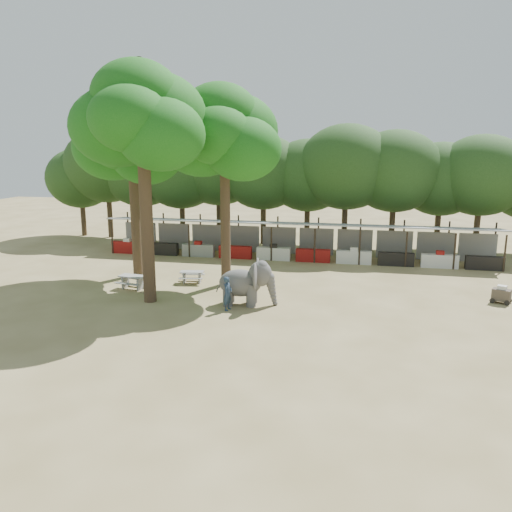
% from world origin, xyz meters
% --- Properties ---
extents(ground, '(100.00, 100.00, 0.00)m').
position_xyz_m(ground, '(0.00, 0.00, 0.00)').
color(ground, brown).
rests_on(ground, ground).
extents(vendor_stalls, '(28.00, 2.99, 2.80)m').
position_xyz_m(vendor_stalls, '(-0.00, 13.84, 1.18)').
color(vendor_stalls, '#919398').
rests_on(vendor_stalls, ground).
extents(yard_tree_left, '(7.10, 6.90, 11.02)m').
position_xyz_m(yard_tree_left, '(-9.13, 7.19, 8.20)').
color(yard_tree_left, '#332316').
rests_on(yard_tree_left, ground).
extents(yard_tree_center, '(7.10, 6.90, 12.04)m').
position_xyz_m(yard_tree_center, '(-6.13, 2.19, 9.21)').
color(yard_tree_center, '#332316').
rests_on(yard_tree_center, ground).
extents(yard_tree_back, '(7.10, 6.90, 11.36)m').
position_xyz_m(yard_tree_back, '(-3.13, 6.19, 8.54)').
color(yard_tree_back, '#332316').
rests_on(yard_tree_back, ground).
extents(backdrop_trees, '(46.46, 5.95, 8.33)m').
position_xyz_m(backdrop_trees, '(0.00, 19.00, 5.51)').
color(backdrop_trees, '#332316').
rests_on(backdrop_trees, ground).
extents(elephant, '(3.08, 2.33, 2.32)m').
position_xyz_m(elephant, '(-0.93, 2.53, 1.16)').
color(elephant, '#494746').
rests_on(elephant, ground).
extents(handler, '(0.51, 0.67, 1.69)m').
position_xyz_m(handler, '(-1.68, 1.47, 0.85)').
color(handler, '#26384C').
rests_on(handler, ground).
extents(picnic_table_near, '(1.72, 1.59, 0.76)m').
position_xyz_m(picnic_table_near, '(-7.94, 4.03, 0.50)').
color(picnic_table_near, gray).
rests_on(picnic_table_near, ground).
extents(picnic_table_far, '(1.57, 1.46, 0.69)m').
position_xyz_m(picnic_table_far, '(-5.07, 5.92, 0.45)').
color(picnic_table_far, gray).
rests_on(picnic_table_far, ground).
extents(cart_front, '(1.13, 0.97, 0.93)m').
position_xyz_m(cart_front, '(11.80, 5.46, 0.46)').
color(cart_front, '#3C3229').
rests_on(cart_front, ground).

